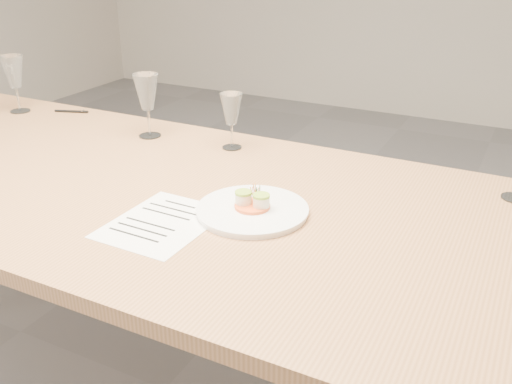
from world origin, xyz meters
The scene contains 7 objects.
dining_table centered at (0.00, 0.00, 0.68)m, with size 2.40×1.00×0.75m.
dinner_plate centered at (0.35, -0.03, 0.76)m, with size 0.28×0.28×0.07m.
recipe_sheet centered at (0.18, -0.18, 0.75)m, with size 0.23×0.29×0.00m.
ballpoint_pen centered at (-0.68, 0.42, 0.75)m, with size 0.13×0.06×0.01m.
wine_glass_0 centered at (-0.87, 0.34, 0.90)m, with size 0.09×0.09×0.22m.
wine_glass_1 centered at (-0.24, 0.33, 0.90)m, with size 0.09×0.09×0.21m.
wine_glass_2 centered at (0.07, 0.36, 0.88)m, with size 0.07×0.07×0.18m.
Camera 1 is at (0.93, -1.16, 1.38)m, focal length 40.00 mm.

